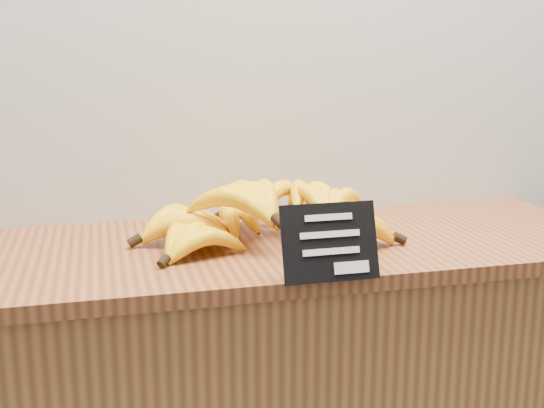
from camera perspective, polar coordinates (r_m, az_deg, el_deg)
The scene contains 3 objects.
counter_top at distance 1.43m, azimuth -0.50°, elevation -3.68°, with size 1.50×0.54×0.03m, color brown.
chalkboard_sign at distance 1.18m, azimuth 4.87°, elevation -3.22°, with size 0.17×0.01×0.14m, color black.
banana_pile at distance 1.41m, azimuth -1.04°, elevation -0.96°, with size 0.55×0.42×0.13m.
Camera 1 is at (-0.37, 1.42, 1.32)m, focal length 45.00 mm.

